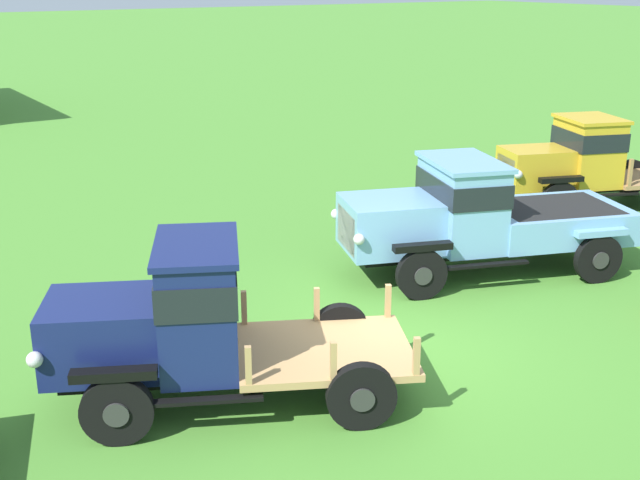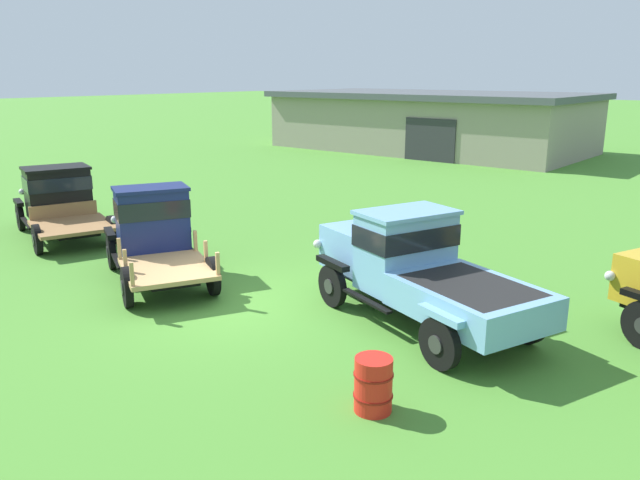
# 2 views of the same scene
# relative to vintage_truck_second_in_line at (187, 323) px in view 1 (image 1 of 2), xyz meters

# --- Properties ---
(ground_plane) EXTENTS (240.00, 240.00, 0.00)m
(ground_plane) POSITION_rel_vintage_truck_second_in_line_xyz_m (3.10, -0.28, -1.14)
(ground_plane) COLOR #47842D
(vintage_truck_second_in_line) EXTENTS (5.06, 3.67, 2.22)m
(vintage_truck_second_in_line) POSITION_rel_vintage_truck_second_in_line_xyz_m (0.00, 0.00, 0.00)
(vintage_truck_second_in_line) COLOR black
(vintage_truck_second_in_line) RESTS_ON ground
(vintage_truck_midrow_center) EXTENTS (5.82, 3.66, 2.21)m
(vintage_truck_midrow_center) POSITION_rel_vintage_truck_second_in_line_xyz_m (6.59, 1.55, -0.03)
(vintage_truck_midrow_center) COLOR black
(vintage_truck_midrow_center) RESTS_ON ground
(vintage_truck_far_side) EXTENTS (4.87, 3.10, 2.22)m
(vintage_truck_far_side) POSITION_rel_vintage_truck_second_in_line_xyz_m (11.70, 3.46, 0.04)
(vintage_truck_far_side) COLOR black
(vintage_truck_far_side) RESTS_ON ground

